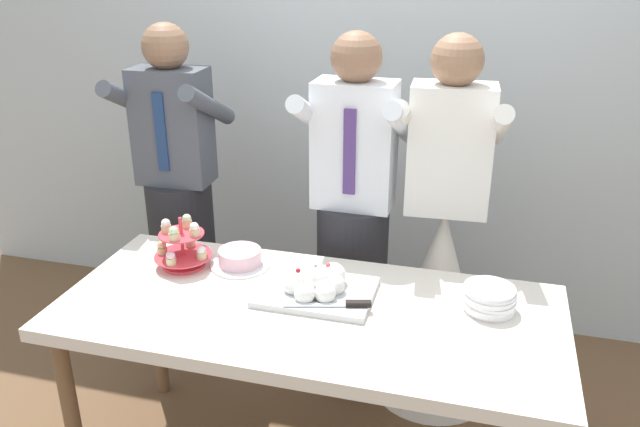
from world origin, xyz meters
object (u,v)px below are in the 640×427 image
person_bride (439,280)px  person_groom (352,240)px  dessert_table (308,324)px  plate_stack (489,299)px  round_cake (240,259)px  person_guest (181,215)px  cupcake_stand (182,247)px  main_cake_tray (317,285)px

person_bride → person_groom: bearing=-174.2°
dessert_table → plate_stack: (0.62, 0.15, 0.12)m
person_groom → person_bride: size_ratio=1.00×
plate_stack → person_groom: 0.78m
round_cake → person_groom: size_ratio=0.14×
plate_stack → person_guest: (-1.48, 0.56, -0.07)m
cupcake_stand → main_cake_tray: 0.59m
plate_stack → person_guest: size_ratio=0.11×
cupcake_stand → dessert_table: bearing=-16.6°
main_cake_tray → plate_stack: main_cake_tray is taller
dessert_table → round_cake: (-0.35, 0.23, 0.11)m
main_cake_tray → person_bride: 0.76m
person_guest → plate_stack: bearing=-20.8°
dessert_table → cupcake_stand: cupcake_stand is taller
round_cake → cupcake_stand: bearing=-164.9°
round_cake → person_bride: 0.92m
round_cake → person_groom: (0.37, 0.41, -0.06)m
person_guest → round_cake: bearing=-43.5°
cupcake_stand → plate_stack: size_ratio=1.22×
round_cake → person_groom: 0.56m
plate_stack → main_cake_tray: bearing=-174.4°
main_cake_tray → person_groom: (0.01, 0.55, -0.07)m
main_cake_tray → person_groom: size_ratio=0.26×
dessert_table → round_cake: size_ratio=7.50×
person_groom → person_bride: bearing=5.8°
round_cake → person_groom: bearing=47.9°
main_cake_tray → plate_stack: (0.61, 0.06, 0.00)m
dessert_table → cupcake_stand: bearing=163.4°
dessert_table → person_bride: 0.81m
person_bride → person_guest: (-1.27, 0.03, 0.16)m
plate_stack → round_cake: 0.98m
plate_stack → person_groom: size_ratio=0.11×
main_cake_tray → person_bride: (0.40, 0.59, -0.23)m
cupcake_stand → person_guest: person_guest is taller
plate_stack → person_groom: (-0.60, 0.49, -0.07)m
main_cake_tray → person_groom: person_groom is taller
main_cake_tray → person_groom: 0.56m
cupcake_stand → person_groom: 0.76m
plate_stack → round_cake: bearing=175.2°
person_bride → person_guest: bearing=178.6°
cupcake_stand → plate_stack: bearing=-1.1°
plate_stack → round_cake: (-0.97, 0.08, -0.01)m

